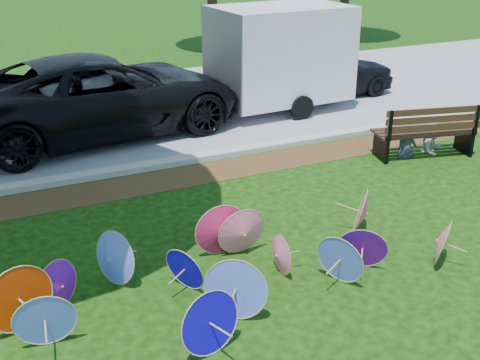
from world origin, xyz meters
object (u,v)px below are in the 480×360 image
Objects in this scene: person_right at (435,123)px; park_bench at (423,130)px; dark_pickup at (320,71)px; parasol_pile at (220,264)px; person_left at (409,127)px; black_van at (102,95)px; cargo_trailer at (280,53)px.

park_bench is at bearing -174.59° from person_right.
dark_pickup reaches higher than park_bench.
person_right is at bearing 24.96° from parasol_pile.
parasol_pile is 6.16m from person_left.
park_bench is 1.66× the size of person_left.
black_van is 3.08× the size of park_bench.
black_van is at bearing 178.18° from cargo_trailer.
parasol_pile is 6.79m from person_right.
park_bench is 0.36m from person_right.
person_left is at bearing -135.36° from black_van.
cargo_trailer is at bearing 56.08° from parasol_pile.
parasol_pile is 1.91× the size of cargo_trailer.
dark_pickup is at bearing 84.79° from person_right.
parasol_pile is 0.97× the size of black_van.
dark_pickup is (6.36, 7.65, 0.35)m from parasol_pile.
cargo_trailer reaches higher than person_right.
dark_pickup is at bearing -91.22° from black_van.
cargo_trailer is (4.59, 0.09, 0.55)m from black_van.
person_left is (-0.35, 0.05, 0.08)m from park_bench.
park_bench is at bearing -79.26° from cargo_trailer.
person_right reaches higher than park_bench.
cargo_trailer is at bearing 106.38° from person_left.
person_right is (-0.21, -4.79, -0.10)m from dark_pickup.
black_van is 1.97× the size of cargo_trailer.
parasol_pile is 1.48× the size of dark_pickup.
black_van is at bearing 156.53° from park_bench.
person_left reaches higher than park_bench.
cargo_trailer is 4.52m from person_right.
dark_pickup is at bearing 50.28° from parasol_pile.
person_left is (-0.91, -4.79, -0.09)m from dark_pickup.
park_bench reaches higher than parasol_pile.
black_van is (0.17, 6.99, 0.53)m from parasol_pile.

